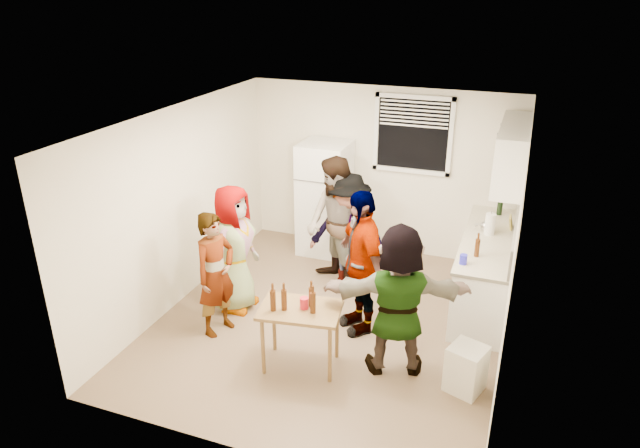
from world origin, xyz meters
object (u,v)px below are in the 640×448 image
at_px(guest_back_left, 335,285).
at_px(guest_orange, 394,367).
at_px(guest_back_right, 347,284).
at_px(refrigerator, 325,198).
at_px(beer_bottle_counter, 476,256).
at_px(red_cup, 304,308).
at_px(beer_bottle_table, 311,306).
at_px(blue_cup, 463,264).
at_px(kettle, 487,232).
at_px(guest_black, 359,327).
at_px(wine_bottle, 499,214).
at_px(guest_stripe, 220,329).
at_px(trash_bin, 466,369).
at_px(serving_table, 301,364).
at_px(guest_grey, 238,306).

bearing_deg(guest_back_left, guest_orange, -7.95).
bearing_deg(guest_back_right, refrigerator, 121.33).
distance_m(beer_bottle_counter, red_cup, 2.16).
distance_m(beer_bottle_table, guest_back_left, 1.88).
distance_m(blue_cup, guest_orange, 1.40).
relative_size(kettle, guest_orange, 0.14).
relative_size(red_cup, guest_black, 0.07).
xyz_separation_m(wine_bottle, guest_back_left, (-1.99, -1.12, -0.90)).
height_order(guest_stripe, guest_back_right, guest_back_right).
xyz_separation_m(kettle, trash_bin, (0.06, -2.05, -0.65)).
relative_size(serving_table, red_cup, 6.88).
bearing_deg(guest_stripe, beer_bottle_table, -81.96).
relative_size(beer_bottle_counter, guest_back_left, 0.12).
bearing_deg(refrigerator, guest_back_right, -54.54).
relative_size(beer_bottle_counter, red_cup, 1.78).
distance_m(refrigerator, kettle, 2.46).
xyz_separation_m(blue_cup, guest_black, (-1.11, -0.31, -0.90)).
bearing_deg(guest_grey, beer_bottle_table, -117.37).
xyz_separation_m(trash_bin, guest_orange, (-0.75, 0.09, -0.25)).
bearing_deg(guest_grey, guest_back_right, -45.41).
bearing_deg(beer_bottle_counter, guest_back_left, 170.57).
height_order(refrigerator, wine_bottle, refrigerator).
distance_m(beer_bottle_counter, guest_back_right, 1.95).
bearing_deg(guest_grey, beer_bottle_counter, -74.57).
height_order(red_cup, guest_back_right, red_cup).
relative_size(trash_bin, red_cup, 4.07).
xyz_separation_m(beer_bottle_counter, red_cup, (-1.57, -1.47, -0.19)).
bearing_deg(guest_black, kettle, 96.17).
xyz_separation_m(trash_bin, guest_grey, (-2.94, 0.63, -0.25)).
bearing_deg(guest_orange, beer_bottle_counter, -136.95).
relative_size(beer_bottle_table, guest_grey, 0.13).
bearing_deg(beer_bottle_table, guest_orange, 14.04).
xyz_separation_m(guest_stripe, guest_back_left, (0.93, 1.50, 0.00)).
relative_size(refrigerator, guest_black, 0.97).
relative_size(guest_stripe, guest_black, 0.86).
distance_m(kettle, guest_back_right, 1.99).
bearing_deg(red_cup, beer_bottle_table, 51.11).
height_order(beer_bottle_table, guest_orange, beer_bottle_table).
distance_m(refrigerator, beer_bottle_counter, 2.70).
relative_size(guest_stripe, guest_back_left, 0.83).
height_order(beer_bottle_counter, guest_back_right, beer_bottle_counter).
bearing_deg(serving_table, guest_black, 67.84).
xyz_separation_m(beer_bottle_counter, beer_bottle_table, (-1.51, -1.40, -0.19)).
distance_m(refrigerator, guest_black, 2.35).
height_order(trash_bin, guest_black, trash_bin).
bearing_deg(red_cup, guest_back_right, 93.56).
relative_size(trash_bin, guest_orange, 0.30).
relative_size(guest_back_right, guest_black, 0.91).
relative_size(guest_grey, guest_black, 0.93).
height_order(beer_bottle_table, guest_black, beer_bottle_table).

